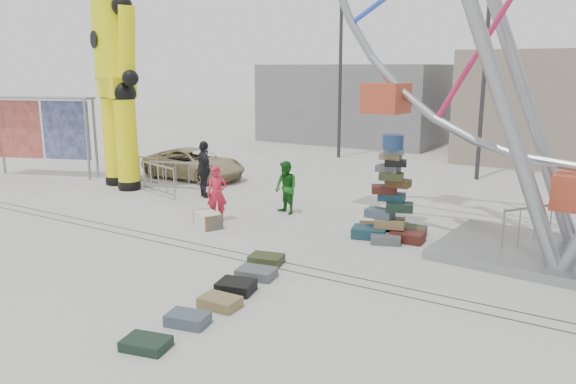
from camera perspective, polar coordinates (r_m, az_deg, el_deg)
The scene contains 24 objects.
ground at distance 12.86m, azimuth -9.18°, elevation -7.04°, with size 90.00×90.00×0.00m, color #9E9E99.
track_line_near at distance 13.29m, azimuth -7.48°, elevation -6.31°, with size 40.00×0.04×0.01m, color #47443F.
track_line_far at distance 13.58m, azimuth -6.42°, elevation -5.85°, with size 40.00×0.04×0.01m, color #47443F.
building_left at distance 34.17m, azimuth 7.53°, elevation 9.02°, with size 10.00×8.00×4.40m, color gray.
lamp_post_right at distance 22.64m, azimuth 19.64°, elevation 12.40°, with size 1.41×0.25×8.00m.
lamp_post_left at distance 26.88m, azimuth 5.53°, elevation 12.98°, with size 1.41×0.25×8.00m.
suitcase_tower at distance 14.51m, azimuth 10.34°, elevation -1.74°, with size 1.93×1.69×2.65m.
crash_test_dummy at distance 20.91m, azimuth -17.12°, elevation 11.68°, with size 3.10×1.55×7.86m.
banner_scaffold at distance 24.07m, azimuth -23.82°, elevation 6.98°, with size 4.32×2.24×3.15m.
steamer_trunk at distance 15.47m, azimuth -8.12°, elevation -2.82°, with size 0.87×0.50×0.41m, color silver.
row_case_0 at distance 12.59m, azimuth -2.22°, elevation -6.84°, with size 0.73×0.53×0.19m, color #313A1D.
row_case_1 at distance 11.79m, azimuth -3.23°, elevation -8.22°, with size 0.78×0.55×0.20m, color #55565C.
row_case_2 at distance 11.10m, azimuth -5.32°, elevation -9.55°, with size 0.70×0.58×0.22m, color black.
row_case_3 at distance 10.48m, azimuth -6.93°, elevation -11.05°, with size 0.72×0.49×0.20m, color olive.
row_case_4 at distance 9.91m, azimuth -10.16°, elevation -12.59°, with size 0.70×0.46×0.21m, color #445361.
row_case_5 at distance 9.30m, azimuth -14.22°, elevation -14.70°, with size 0.71×0.50×0.16m, color black.
barricade_dummy_a at distance 21.50m, azimuth -14.85°, elevation 2.18°, with size 2.00×0.10×1.10m, color gray, non-canonical shape.
barricade_dummy_b at distance 19.85m, azimuth -11.31°, elevation 1.52°, with size 2.00×0.10×1.10m, color gray, non-canonical shape.
barricade_dummy_c at distance 19.46m, azimuth -13.02°, elevation 1.22°, with size 2.00×0.10×1.10m, color gray, non-canonical shape.
barricade_wheel_front at distance 14.63m, azimuth 23.78°, elevation -3.29°, with size 2.00×0.10×1.10m, color gray, non-canonical shape.
pedestrian_red at distance 15.90m, azimuth -7.23°, elevation -0.19°, with size 0.58×0.38×1.58m, color red.
pedestrian_green at distance 16.57m, azimuth -0.20°, elevation 0.43°, with size 0.77×0.60×1.58m, color #165917.
pedestrian_black at distance 18.86m, azimuth -8.49°, elevation 2.29°, with size 1.11×0.46×1.90m, color black.
parked_suv at distance 22.20m, azimuth -9.51°, elevation 2.85°, with size 1.94×4.21×1.17m, color tan.
Camera 1 is at (8.01, -9.09, 4.29)m, focal length 35.00 mm.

